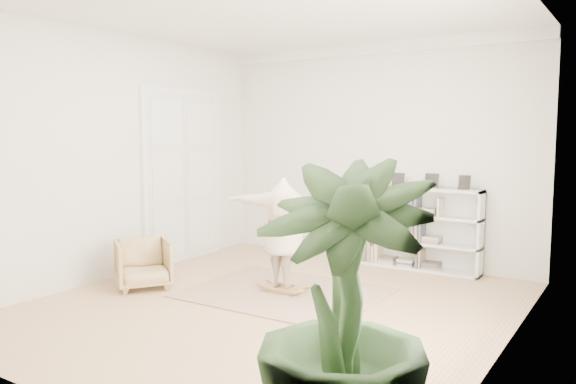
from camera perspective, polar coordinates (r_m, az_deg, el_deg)
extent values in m
plane|color=#A77B56|center=(7.15, -1.68, -11.45)|extent=(6.00, 6.00, 0.00)
plane|color=silver|center=(9.45, 8.68, 3.85)|extent=(5.50, 0.00, 5.50)
plane|color=silver|center=(4.68, -23.06, 1.32)|extent=(5.50, 0.00, 5.50)
plane|color=silver|center=(8.69, -16.86, 3.48)|extent=(0.00, 6.00, 6.00)
plane|color=silver|center=(5.73, 21.55, 2.15)|extent=(0.00, 6.00, 6.00)
plane|color=white|center=(6.97, -1.78, 18.06)|extent=(6.00, 6.00, 0.00)
cube|color=white|center=(9.49, 8.70, 14.22)|extent=(5.50, 0.12, 0.18)
cube|color=white|center=(9.57, -10.69, 1.44)|extent=(0.08, 1.78, 2.92)
cube|color=silver|center=(9.27, -12.31, 1.27)|extent=(0.06, 0.78, 2.80)
cube|color=silver|center=(9.85, -9.01, 1.60)|extent=(0.06, 0.78, 2.80)
cube|color=silver|center=(9.53, 6.28, -3.05)|extent=(0.04, 0.35, 1.30)
cube|color=silver|center=(8.79, 19.00, -4.11)|extent=(0.04, 0.35, 1.30)
cube|color=silver|center=(9.24, 12.72, -3.44)|extent=(2.20, 0.04, 1.30)
cube|color=silver|center=(9.23, 12.29, -7.44)|extent=(2.20, 0.35, 0.04)
cube|color=silver|center=(9.14, 12.35, -4.94)|extent=(2.20, 0.35, 0.04)
cube|color=silver|center=(9.07, 12.41, -2.27)|extent=(2.20, 0.35, 0.04)
cube|color=silver|center=(9.02, 12.47, 0.37)|extent=(2.20, 0.35, 0.04)
cube|color=black|center=(9.34, 8.28, 1.50)|extent=(0.18, 0.07, 0.24)
cube|color=black|center=(9.14, 11.13, 1.35)|extent=(0.18, 0.07, 0.24)
cube|color=black|center=(8.95, 14.40, 1.18)|extent=(0.18, 0.07, 0.24)
cube|color=black|center=(8.81, 17.48, 1.01)|extent=(0.18, 0.07, 0.24)
imported|color=tan|center=(8.13, -14.49, -7.04)|extent=(1.01, 1.01, 0.67)
cube|color=tan|center=(7.66, -0.37, -10.16)|extent=(2.52, 2.03, 0.02)
cube|color=olive|center=(7.65, -0.37, -9.71)|extent=(0.48, 0.29, 0.03)
cube|color=olive|center=(7.65, -0.37, -9.95)|extent=(0.33, 0.05, 0.04)
cube|color=olive|center=(7.65, -0.37, -9.95)|extent=(0.33, 0.05, 0.04)
cube|color=olive|center=(7.65, -0.37, -9.71)|extent=(0.19, 0.05, 0.10)
cube|color=olive|center=(7.65, -0.37, -9.71)|extent=(0.19, 0.05, 0.10)
imported|color=beige|center=(7.47, -0.37, -3.88)|extent=(1.82, 0.51, 1.48)
imported|color=#304F27|center=(3.63, 5.55, -12.54)|extent=(1.31, 1.31, 1.98)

